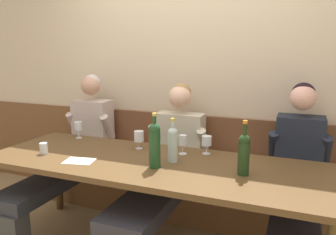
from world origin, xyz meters
TOP-DOWN VIEW (x-y plane):
  - room_wall_back at (0.00, 1.09)m, footprint 6.80×0.08m
  - wood_wainscot_panel at (0.00, 1.04)m, footprint 6.80×0.03m
  - wall_bench at (0.00, 0.83)m, footprint 2.78×0.42m
  - dining_table at (0.00, 0.12)m, footprint 2.48×0.87m
  - person_center_right_seat at (-0.97, 0.45)m, footprint 0.48×1.30m
  - person_right_seat at (-0.03, 0.42)m, footprint 0.53×1.30m
  - person_left_seat at (0.99, 0.47)m, footprint 0.46×1.31m
  - wine_bottle_green_tall at (0.14, 0.17)m, footprint 0.07×0.07m
  - wine_bottle_amber_mid at (0.65, 0.10)m, footprint 0.07×0.07m
  - wine_bottle_clear_water at (0.07, 0.01)m, footprint 0.08×0.08m
  - wine_glass_left_end at (0.15, 0.36)m, footprint 0.06×0.06m
  - wine_glass_mid_right at (-0.89, 0.46)m, footprint 0.07×0.07m
  - wine_glass_center_front at (-0.22, 0.36)m, footprint 0.08×0.08m
  - wine_glass_right_end at (0.32, 0.43)m, footprint 0.07×0.07m
  - water_tumbler_center at (-0.85, -0.03)m, footprint 0.06×0.06m
  - tasting_sheet_left_guest at (-0.49, -0.07)m, footprint 0.24×0.19m

SIDE VIEW (x-z plane):
  - wall_bench at x=0.00m, z-range -0.19..0.75m
  - wood_wainscot_panel at x=0.00m, z-range 0.00..0.92m
  - person_right_seat at x=-0.03m, z-range -0.03..1.23m
  - person_center_right_seat at x=-0.97m, z-range -0.03..1.28m
  - person_left_seat at x=0.99m, z-range -0.01..1.28m
  - dining_table at x=0.00m, z-range 0.31..1.06m
  - tasting_sheet_left_guest at x=-0.49m, z-range 0.76..0.76m
  - water_tumbler_center at x=-0.85m, z-range 0.76..0.84m
  - wine_glass_center_front at x=-0.22m, z-range 0.78..0.93m
  - wine_glass_right_end at x=0.32m, z-range 0.78..0.93m
  - wine_glass_left_end at x=0.15m, z-range 0.78..0.93m
  - wine_glass_mid_right at x=-0.89m, z-range 0.79..0.94m
  - wine_bottle_green_tall at x=0.14m, z-range 0.74..1.05m
  - wine_bottle_amber_mid at x=0.65m, z-range 0.73..1.08m
  - wine_bottle_clear_water at x=0.07m, z-range 0.74..1.11m
  - room_wall_back at x=0.00m, z-range 0.00..2.80m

